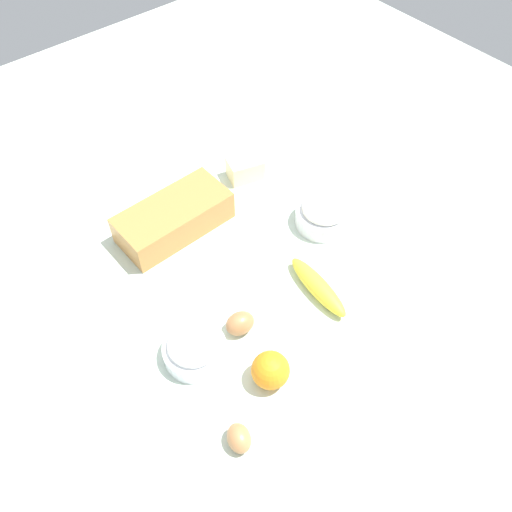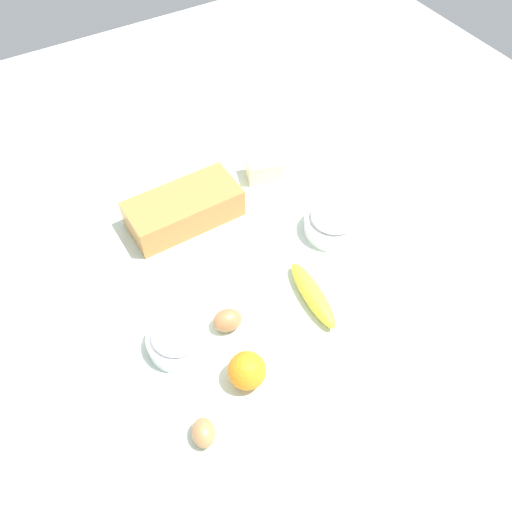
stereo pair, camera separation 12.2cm
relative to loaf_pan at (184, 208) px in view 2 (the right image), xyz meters
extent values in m
cube|color=silver|center=(0.08, -0.22, -0.05)|extent=(2.40, 2.40, 0.02)
cube|color=#B77A3D|center=(0.00, 0.00, 0.00)|extent=(0.28, 0.14, 0.08)
cube|color=black|center=(0.00, 0.00, 0.00)|extent=(0.27, 0.12, 0.07)
cylinder|color=white|center=(0.30, -0.22, -0.02)|extent=(0.14, 0.14, 0.04)
torus|color=white|center=(0.30, -0.22, 0.00)|extent=(0.14, 0.14, 0.01)
ellipsoid|color=white|center=(0.30, -0.22, 0.01)|extent=(0.11, 0.11, 0.04)
cylinder|color=white|center=(-0.17, -0.32, -0.02)|extent=(0.13, 0.13, 0.04)
torus|color=white|center=(-0.17, -0.32, -0.01)|extent=(0.13, 0.13, 0.01)
ellipsoid|color=white|center=(-0.17, -0.32, 0.01)|extent=(0.11, 0.11, 0.04)
ellipsoid|color=yellow|center=(0.14, -0.37, -0.02)|extent=(0.06, 0.19, 0.04)
sphere|color=orange|center=(-0.08, -0.46, 0.00)|extent=(0.08, 0.08, 0.08)
cube|color=#F4EDB2|center=(0.25, 0.04, -0.01)|extent=(0.10, 0.09, 0.06)
ellipsoid|color=#A97144|center=(-0.06, -0.33, -0.02)|extent=(0.07, 0.06, 0.05)
ellipsoid|color=#B27848|center=(-0.21, -0.52, -0.02)|extent=(0.06, 0.07, 0.04)
camera|label=1|loc=(-0.41, -0.80, 0.95)|focal=37.11mm
camera|label=2|loc=(-0.31, -0.87, 0.95)|focal=37.11mm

